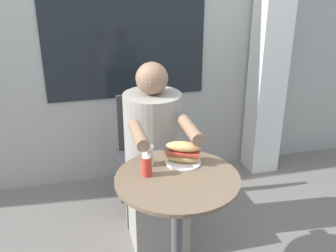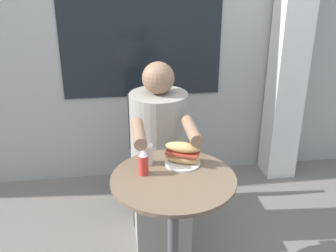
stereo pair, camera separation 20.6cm
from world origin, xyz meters
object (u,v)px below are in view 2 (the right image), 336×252
cafe_table (173,211)px  diner_chair (154,143)px  seated_diner (160,167)px  sandwich_on_plate (183,154)px  drink_cup (147,154)px  condiment_bottle (143,163)px

cafe_table → diner_chair: size_ratio=0.84×
seated_diner → sandwich_on_plate: 0.47m
diner_chair → drink_cup: (-0.11, -0.70, 0.27)m
sandwich_on_plate → condiment_bottle: condiment_bottle is taller
drink_cup → condiment_bottle: size_ratio=0.82×
seated_diner → sandwich_on_plate: bearing=102.0°
cafe_table → condiment_bottle: size_ratio=5.44×
cafe_table → diner_chair: (-0.01, 0.86, -0.01)m
diner_chair → sandwich_on_plate: (0.08, -0.72, 0.27)m
sandwich_on_plate → condiment_bottle: (-0.21, -0.08, 0.01)m
cafe_table → seated_diner: seated_diner is taller
sandwich_on_plate → cafe_table: bearing=-117.3°
cafe_table → drink_cup: bearing=126.2°
cafe_table → sandwich_on_plate: sandwich_on_plate is taller
diner_chair → sandwich_on_plate: bearing=96.4°
diner_chair → condiment_bottle: (-0.14, -0.80, 0.28)m
sandwich_on_plate → condiment_bottle: 0.23m
sandwich_on_plate → drink_cup: bearing=172.3°
condiment_bottle → drink_cup: bearing=75.7°
cafe_table → sandwich_on_plate: 0.30m
cafe_table → seated_diner: bearing=90.8°
cafe_table → drink_cup: drink_cup is taller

